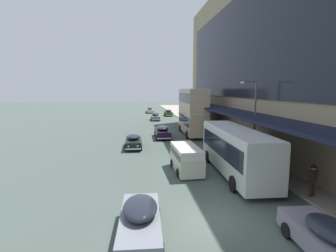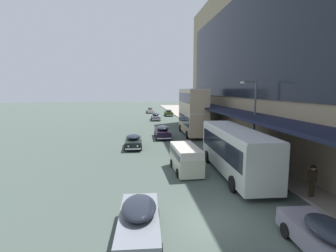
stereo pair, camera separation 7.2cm
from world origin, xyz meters
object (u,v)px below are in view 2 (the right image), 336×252
transit_bus_kerbside_rear (235,149)px  sedan_trailing_mid (139,221)px  transit_bus_kerbside_front (193,110)px  vw_van (185,157)px  street_lamp (253,114)px  sedan_second_near (150,110)px  sedan_lead_mid (163,132)px  pedestrian_at_kerb (312,179)px  sedan_second_mid (156,116)px  sedan_oncoming_rear (133,141)px  sedan_trailing_near (327,239)px  sedan_far_back (169,113)px

transit_bus_kerbside_rear → sedan_trailing_mid: (-7.09, -7.50, -1.17)m
transit_bus_kerbside_front → vw_van: 16.60m
transit_bus_kerbside_front → street_lamp: 13.85m
street_lamp → vw_van: bearing=-160.1°
transit_bus_kerbside_front → sedan_second_near: bearing=96.5°
sedan_lead_mid → pedestrian_at_kerb: (6.46, -20.08, 0.38)m
sedan_second_mid → sedan_trailing_mid: size_ratio=0.98×
sedan_second_mid → sedan_oncoming_rear: bearing=-99.9°
transit_bus_kerbside_rear → sedan_trailing_near: 9.73m
sedan_lead_mid → vw_van: bearing=-88.8°
sedan_second_mid → sedan_lead_mid: sedan_lead_mid is taller
sedan_lead_mid → sedan_second_mid: bearing=88.1°
transit_bus_kerbside_rear → pedestrian_at_kerb: bearing=-59.8°
vw_van → sedan_second_near: bearing=89.8°
sedan_second_mid → sedan_far_back: sedan_second_mid is taller
sedan_second_mid → sedan_trailing_mid: sedan_trailing_mid is taller
transit_bus_kerbside_rear → pedestrian_at_kerb: transit_bus_kerbside_rear is taller
sedan_far_back → pedestrian_at_kerb: pedestrian_at_kerb is taller
transit_bus_kerbside_rear → sedan_trailing_near: transit_bus_kerbside_rear is taller
sedan_second_near → sedan_lead_mid: sedan_lead_mid is taller
sedan_second_near → sedan_lead_mid: (-0.46, -36.01, 0.06)m
sedan_lead_mid → sedan_far_back: size_ratio=1.06×
sedan_far_back → street_lamp: (2.28, -39.77, 3.39)m
sedan_far_back → pedestrian_at_kerb: 48.15m
sedan_far_back → vw_van: (-4.07, -42.07, 0.35)m
sedan_trailing_near → sedan_lead_mid: bearing=98.0°
vw_van → pedestrian_at_kerb: 8.62m
transit_bus_kerbside_front → sedan_trailing_mid: size_ratio=1.89×
transit_bus_kerbside_rear → sedan_trailing_mid: bearing=-133.4°
sedan_trailing_mid → transit_bus_kerbside_front: bearing=72.7°
pedestrian_at_kerb → sedan_lead_mid: bearing=107.8°
transit_bus_kerbside_front → sedan_second_mid: transit_bus_kerbside_front is taller
sedan_second_near → sedan_trailing_mid: (-3.84, -58.87, 0.04)m
sedan_second_mid → sedan_trailing_near: bearing=-86.3°
sedan_trailing_mid → sedan_far_back: size_ratio=1.05×
sedan_second_near → vw_van: vw_van is taller
sedan_second_mid → sedan_lead_mid: bearing=-91.9°
sedan_oncoming_rear → street_lamp: size_ratio=0.64×
sedan_second_mid → sedan_oncoming_rear: size_ratio=1.09×
vw_van → street_lamp: (6.35, 2.30, 3.04)m
sedan_trailing_near → vw_van: bearing=106.4°
sedan_lead_mid → sedan_oncoming_rear: bearing=-124.5°
transit_bus_kerbside_front → sedan_second_mid: 18.41m
sedan_second_mid → street_lamp: street_lamp is taller
sedan_second_near → sedan_oncoming_rear: 41.62m
sedan_lead_mid → sedan_oncoming_rear: (-3.71, -5.40, -0.07)m
transit_bus_kerbside_front → sedan_lead_mid: 5.41m
sedan_second_near → street_lamp: street_lamp is taller
sedan_lead_mid → sedan_trailing_near: (3.53, -25.01, -0.06)m
sedan_second_near → street_lamp: bearing=-82.6°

